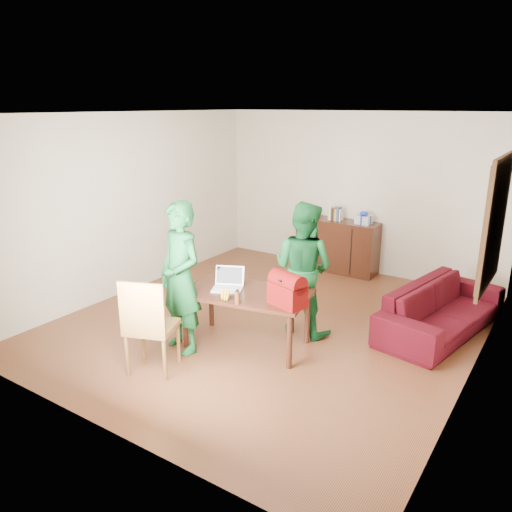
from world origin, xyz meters
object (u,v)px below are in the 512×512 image
Objects in this scene: table at (247,298)px; sofa at (442,309)px; bottle at (237,297)px; chair at (152,343)px; red_bag at (287,293)px; person_near at (181,278)px; laptop at (227,286)px; person_far at (303,268)px.

sofa is (1.86, 1.69, -0.30)m from table.
sofa is at bearing 49.82° from bottle.
chair is 0.52× the size of sofa.
red_bag is (1.13, 0.96, 0.52)m from chair.
person_near is 0.57m from laptop.
chair is 6.43× the size of bottle.
laptop reaches higher than bottle.
person_near is 1.54m from person_far.
person_far is at bearing 133.65° from sofa.
red_bag is 0.19× the size of sofa.
red_bag is at bearing -19.83° from table.
table is 9.45× the size of bottle.
laptop is at bearing -173.76° from table.
red_bag is (0.84, -0.03, 0.11)m from laptop.
laptop is at bearing -165.44° from red_bag.
chair reaches higher than table.
person_near is 0.85× the size of sofa.
person_near is at bearing 74.62° from chair.
table is 0.76× the size of sofa.
person_near is at bearing -169.63° from bottle.
person_near reaches higher than chair.
bottle reaches higher than table.
person_far is (0.93, 1.22, -0.05)m from person_near.
bottle is at bearing -81.82° from table.
laptop is at bearing 65.53° from person_near.
table is 1.47× the size of chair.
person_far is 0.99m from laptop.
red_bag is (0.48, 0.27, 0.07)m from bottle.
person_far is 4.02× the size of laptop.
person_far is 1.12m from bottle.
bottle is (0.70, 0.13, -0.12)m from person_near.
person_far reaches higher than chair.
laptop is 1.02× the size of red_bag.
person_near reaches higher than bottle.
person_far is (0.36, 0.73, 0.24)m from table.
red_bag is at bearing -26.68° from laptop.
person_far is 0.80× the size of sofa.
person_near is 1.25m from red_bag.
person_near is 10.59× the size of bottle.
chair is (-0.52, -1.05, -0.29)m from table.
person_near is at bearing -150.29° from table.
red_bag reaches higher than table.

